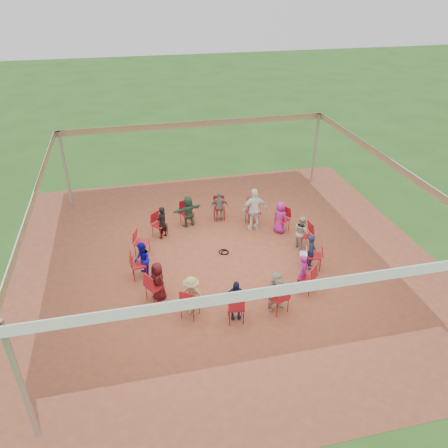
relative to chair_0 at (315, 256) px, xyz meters
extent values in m
plane|color=#25541A|center=(-2.54, 0.96, -0.45)|extent=(80.00, 80.00, 0.00)
plane|color=brown|center=(-2.54, 0.96, -0.44)|extent=(13.00, 13.00, 0.00)
cylinder|color=#B2B2B7|center=(-7.54, -4.04, 1.05)|extent=(0.12, 0.12, 3.00)
cylinder|color=#B2B2B7|center=(-7.54, 5.96, 1.05)|extent=(0.12, 0.12, 3.00)
cylinder|color=#B2B2B7|center=(2.46, 5.96, 1.05)|extent=(0.12, 0.12, 3.00)
plane|color=white|center=(-2.54, 0.96, 2.55)|extent=(10.30, 10.30, 0.00)
cube|color=white|center=(-2.54, -4.19, 2.43)|extent=(10.30, 0.03, 0.24)
cube|color=white|center=(-2.54, 6.11, 2.43)|extent=(10.30, 0.03, 0.24)
cube|color=white|center=(-7.69, 0.96, 2.43)|extent=(0.03, 10.30, 0.24)
cube|color=white|center=(2.61, 0.96, 2.43)|extent=(0.03, 10.30, 0.24)
imported|color=#171E40|center=(-0.11, 0.04, 0.14)|extent=(0.41, 0.49, 1.16)
imported|color=#A09C8F|center=(0.05, 1.19, 0.14)|extent=(0.37, 0.59, 1.16)
imported|color=#981F85|center=(-0.31, 2.29, 0.14)|extent=(0.56, 0.65, 1.16)
imported|color=#572821|center=(-1.11, 3.13, 0.14)|extent=(0.83, 0.72, 1.16)
imported|color=slate|center=(-2.19, 3.54, 0.14)|extent=(0.72, 0.44, 1.16)
imported|color=#295139|center=(-3.34, 3.44, 0.14)|extent=(1.15, 0.71, 1.16)
imported|color=black|center=(-4.34, 2.84, 0.14)|extent=(0.50, 0.49, 1.16)
imported|color=#0D0EA5|center=(-5.13, 0.73, 0.14)|extent=(0.37, 0.59, 1.16)
imported|color=#400F13|center=(-4.78, -0.37, 0.14)|extent=(0.56, 0.65, 1.16)
imported|color=tan|center=(-3.98, -1.21, 0.14)|extent=(0.83, 0.72, 1.16)
imported|color=#171E40|center=(-2.90, -1.61, 0.14)|extent=(0.72, 0.44, 1.16)
imported|color=#A09C8F|center=(-1.75, -1.51, 0.14)|extent=(1.15, 0.71, 1.16)
imported|color=#981F85|center=(-0.75, -0.92, 0.14)|extent=(0.50, 0.49, 1.16)
imported|color=white|center=(-1.13, 2.67, 0.34)|extent=(0.94, 0.51, 1.56)
torus|color=black|center=(-2.51, 1.45, -0.43)|extent=(0.40, 0.40, 0.03)
torus|color=black|center=(-2.47, 1.41, -0.43)|extent=(0.32, 0.32, 0.03)
cube|color=#B7B7BC|center=(-0.32, 0.12, 0.05)|extent=(0.31, 0.36, 0.01)
cube|color=#B7B7BC|center=(-0.22, 0.08, 0.15)|extent=(0.17, 0.31, 0.20)
cube|color=#CCE0FF|center=(-0.23, 0.09, 0.15)|extent=(0.14, 0.27, 0.17)
camera|label=1|loc=(-5.16, -10.11, 7.50)|focal=35.00mm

